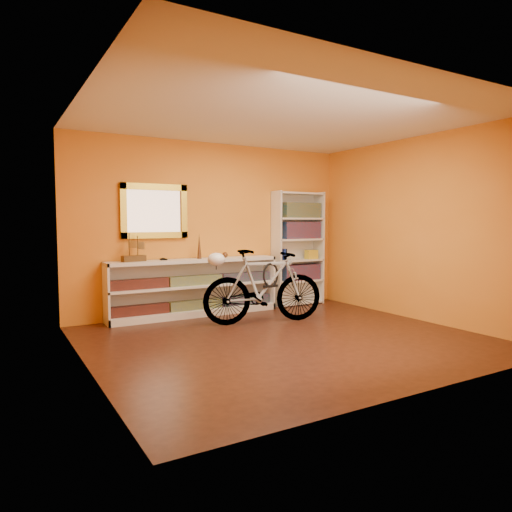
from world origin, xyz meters
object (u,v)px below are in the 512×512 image
console_unit (195,287)px  helmet (216,259)px  bicycle (264,286)px  bookcase (298,248)px

console_unit → helmet: 0.92m
bicycle → console_unit: bearing=46.5°
console_unit → bicycle: 1.13m
console_unit → helmet: (-0.02, -0.79, 0.47)m
bookcase → helmet: 2.07m
helmet → bicycle: bearing=-12.5°
bookcase → helmet: (-1.90, -0.81, -0.05)m
bookcase → bicycle: (-1.25, -0.96, -0.44)m
console_unit → bookcase: bookcase is taller
bookcase → bicycle: size_ratio=1.09×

